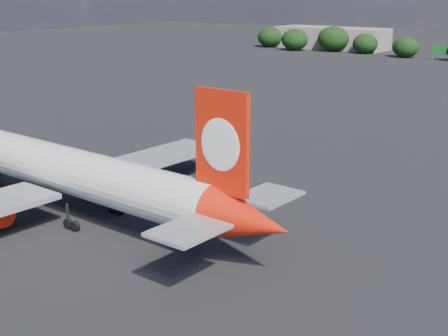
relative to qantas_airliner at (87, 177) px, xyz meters
The scene contains 4 objects.
ground 49.09m from the qantas_airliner, 89.88° to the left, with size 500.00×500.00×0.00m, color black.
qantas_airliner is the anchor object (origin of this frame).
terminal_building 192.17m from the qantas_airliner, 109.74° to the left, with size 42.00×16.00×8.00m.
highway_sign 165.86m from the qantas_airliner, 96.19° to the left, with size 6.00×0.30×4.50m.
Camera 1 is at (45.48, -28.15, 22.41)m, focal length 50.00 mm.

